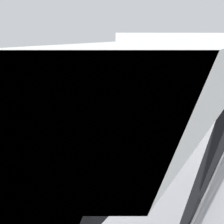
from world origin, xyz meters
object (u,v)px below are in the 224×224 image
Objects in this scene: apple_yellow at (114,101)px; cutting_board at (112,103)px; oven_range at (141,92)px; water_bottle at (102,107)px; stool_by_window at (131,131)px; kitchen_island at (110,120)px.

cutting_board is at bearing -30.16° from apple_yellow.
water_bottle is at bearing 13.90° from oven_range.
apple_yellow is at bearing -101.27° from stool_by_window.
water_bottle reaches higher than kitchen_island.
water_bottle is (3.10, 0.77, 0.57)m from oven_range.
oven_range is 2.47× the size of cutting_board.
cutting_board is at bearing -164.73° from water_bottle.
kitchen_island is 21.83× the size of apple_yellow.
oven_range is 2.86m from kitchen_island.
apple_yellow is at bearing -168.20° from water_bottle.
cutting_board is 1.15× the size of water_bottle.
kitchen_island reaches higher than oven_range.
kitchen_island is 0.60m from apple_yellow.
kitchen_island is (2.76, 0.74, 0.01)m from oven_range.
water_bottle is (0.48, -0.71, 0.71)m from stool_by_window.
cutting_board is (2.50, 0.60, 0.46)m from oven_range.
stool_by_window is (2.62, 1.48, -0.14)m from oven_range.
stool_by_window is 7.43× the size of apple_yellow.
kitchen_island is 0.54m from cutting_board.
cutting_board is 0.63m from water_bottle.
apple_yellow is 0.28× the size of water_bottle.
stool_by_window is at bearing 82.19° from cutting_board.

